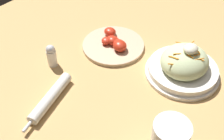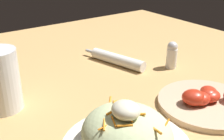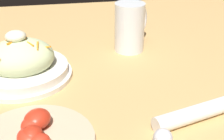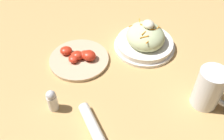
{
  "view_description": "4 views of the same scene",
  "coord_description": "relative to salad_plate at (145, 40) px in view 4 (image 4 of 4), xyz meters",
  "views": [
    {
      "loc": [
        0.47,
        0.32,
        0.62
      ],
      "look_at": [
        0.03,
        -0.05,
        0.07
      ],
      "focal_mm": 44.73,
      "sensor_mm": 36.0,
      "label": 1
    },
    {
      "loc": [
        -0.45,
        0.33,
        0.34
      ],
      "look_at": [
        0.05,
        -0.03,
        0.06
      ],
      "focal_mm": 46.11,
      "sensor_mm": 36.0,
      "label": 2
    },
    {
      "loc": [
        -0.06,
        -0.61,
        0.37
      ],
      "look_at": [
        0.03,
        -0.06,
        0.08
      ],
      "focal_mm": 50.71,
      "sensor_mm": 36.0,
      "label": 3
    },
    {
      "loc": [
        0.55,
        -0.16,
        0.64
      ],
      "look_at": [
        0.01,
        -0.07,
        0.07
      ],
      "focal_mm": 40.29,
      "sensor_mm": 36.0,
      "label": 4
    }
  ],
  "objects": [
    {
      "name": "salt_shaker",
      "position": [
        0.23,
        -0.35,
        0.0
      ],
      "size": [
        0.03,
        0.03,
        0.08
      ],
      "color": "white",
      "rests_on": "ground_plane"
    },
    {
      "name": "beer_mug",
      "position": [
        0.29,
        0.12,
        0.03
      ],
      "size": [
        0.12,
        0.13,
        0.14
      ],
      "color": "white",
      "rests_on": "ground_plane"
    },
    {
      "name": "tomato_plate",
      "position": [
        0.03,
        -0.25,
        -0.02
      ],
      "size": [
        0.22,
        0.22,
        0.05
      ],
      "color": "#D1B28E",
      "rests_on": "ground_plane"
    },
    {
      "name": "ground_plane",
      "position": [
        0.16,
        -0.09,
        -0.04
      ],
      "size": [
        1.43,
        1.43,
        0.0
      ],
      "primitive_type": "plane",
      "color": "tan"
    },
    {
      "name": "napkin_roll",
      "position": [
        0.34,
        -0.23,
        -0.02
      ],
      "size": [
        0.22,
        0.08,
        0.03
      ],
      "color": "white",
      "rests_on": "ground_plane"
    },
    {
      "name": "salad_plate",
      "position": [
        0.0,
        0.0,
        0.0
      ],
      "size": [
        0.23,
        0.23,
        0.12
      ],
      "color": "white",
      "rests_on": "ground_plane"
    }
  ]
}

